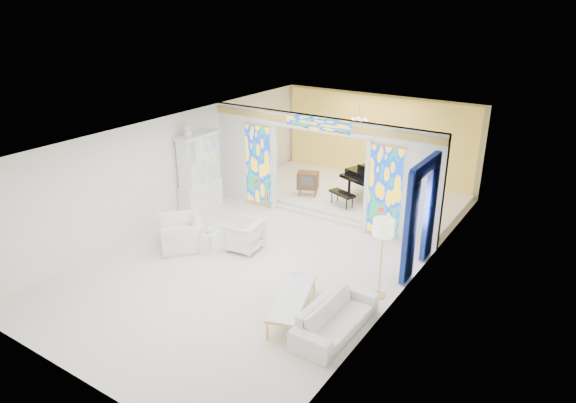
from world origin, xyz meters
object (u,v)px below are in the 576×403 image
Objects in this scene: grand_piano at (382,175)px; tv_console at (308,180)px; sofa at (336,317)px; armchair_left at (181,233)px; coffee_table at (292,297)px; armchair_right at (244,235)px; china_cabinet at (199,174)px.

grand_piano is 3.56× the size of tv_console.
armchair_left is at bearing 79.90° from sofa.
coffee_table is at bearing 27.51° from armchair_left.
tv_console is at bearing 118.40° from armchair_left.
armchair_left is at bearing -125.13° from tv_console.
armchair_right is 3.78m from tv_console.
armchair_left is at bearing 166.09° from coffee_table.
china_cabinet is 3.57× the size of tv_console.
armchair_right is at bearing -26.35° from china_cabinet.
coffee_table is at bearing -30.43° from china_cabinet.
armchair_left reaches higher than sofa.
grand_piano is at bearing 9.18° from tv_console.
china_cabinet is 3.35m from tv_console.
sofa is at bearing -26.23° from china_cabinet.
armchair_left is 6.46m from grand_piano.
tv_console reaches higher than sofa.
coffee_table is (5.18, -3.04, -0.77)m from china_cabinet.
china_cabinet is 2.30× the size of armchair_left.
tv_console reaches higher than armchair_left.
tv_console reaches higher than armchair_right.
sofa is 0.78× the size of grand_piano.
grand_piano is (-2.00, 6.69, 0.58)m from sofa.
armchair_right reaches higher than armchair_left.
sofa is at bearing 57.66° from armchair_right.
tv_console reaches higher than coffee_table.
armchair_right is at bearing -106.40° from tv_console.
armchair_right is (1.42, 0.77, 0.01)m from armchair_left.
armchair_left is 0.44× the size of grand_piano.
grand_piano is at bearing 156.11° from armchair_right.
tv_console is at bearing 48.09° from china_cabinet.
sofa is (6.17, -3.04, -0.86)m from china_cabinet.
china_cabinet reaches higher than grand_piano.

